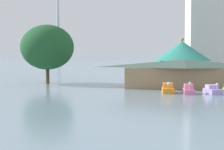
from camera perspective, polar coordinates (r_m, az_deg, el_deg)
pedal_boat_orange at (r=50.06m, az=8.92°, el=-2.22°), size 1.65×2.99×1.63m
pedal_boat_pink at (r=49.46m, az=12.13°, el=-2.35°), size 1.47×2.50×1.70m
pedal_boat_lavender at (r=50.27m, az=15.77°, el=-2.34°), size 2.44×3.11×1.56m
boathouse at (r=57.01m, az=11.41°, el=0.29°), size 19.75×5.83×4.50m
green_roof_pavilion at (r=71.77m, az=11.09°, el=2.63°), size 11.23×11.23×8.48m
shoreline_tree_tall_left at (r=64.93m, az=-10.27°, el=4.39°), size 9.48×9.48×10.52m
distant_broadcast_tower at (r=317.99m, az=-8.66°, el=11.66°), size 5.16×5.16×117.65m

